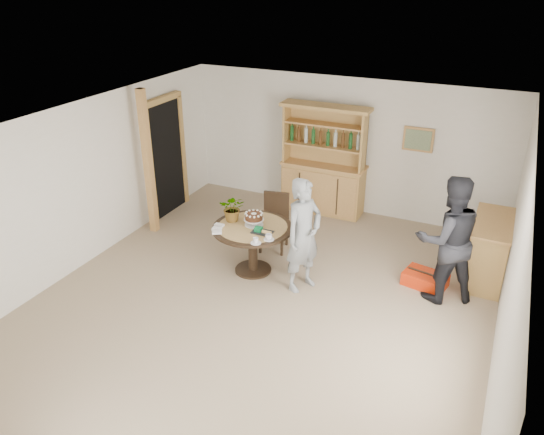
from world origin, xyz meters
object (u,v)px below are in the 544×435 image
(hutch, at_px, (323,177))
(teen_boy, at_px, (303,235))
(red_suitcase, at_px, (425,279))
(sideboard, at_px, (489,250))
(dining_chair, at_px, (275,218))
(dining_table, at_px, (253,236))
(adult_person, at_px, (448,239))

(hutch, xyz_separation_m, teen_boy, (0.65, -2.63, 0.15))
(teen_boy, relative_size, red_suitcase, 2.51)
(sideboard, distance_m, teen_boy, 2.79)
(dining_chair, distance_m, red_suitcase, 2.53)
(hutch, xyz_separation_m, dining_chair, (-0.22, -1.70, -0.15))
(dining_chair, height_order, red_suitcase, dining_chair)
(dining_chair, bearing_deg, red_suitcase, -14.02)
(hutch, relative_size, dining_table, 1.70)
(hutch, relative_size, dining_chair, 2.16)
(sideboard, bearing_deg, teen_boy, -149.87)
(hutch, height_order, dining_chair, hutch)
(hutch, xyz_separation_m, dining_table, (-0.20, -2.53, -0.08))
(hutch, bearing_deg, dining_chair, -97.22)
(adult_person, distance_m, red_suitcase, 0.88)
(dining_chair, bearing_deg, teen_boy, -57.82)
(hutch, bearing_deg, teen_boy, -76.12)
(dining_table, height_order, red_suitcase, dining_table)
(dining_table, relative_size, red_suitcase, 1.79)
(dining_chair, xyz_separation_m, red_suitcase, (2.49, -0.14, -0.43))
(dining_table, distance_m, red_suitcase, 2.62)
(dining_table, xyz_separation_m, red_suitcase, (2.47, 0.69, -0.50))
(adult_person, bearing_deg, teen_boy, -11.97)
(adult_person, bearing_deg, red_suitcase, -70.89)
(sideboard, xyz_separation_m, dining_table, (-3.24, -1.29, 0.13))
(adult_person, height_order, red_suitcase, adult_person)
(hutch, height_order, dining_table, hutch)
(dining_table, xyz_separation_m, teen_boy, (0.85, -0.10, 0.24))
(sideboard, height_order, dining_table, sideboard)
(teen_boy, bearing_deg, sideboard, -35.13)
(hutch, relative_size, teen_boy, 1.21)
(red_suitcase, bearing_deg, dining_chair, -171.23)
(hutch, distance_m, dining_table, 2.54)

